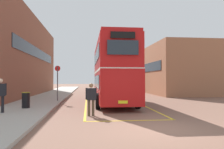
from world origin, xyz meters
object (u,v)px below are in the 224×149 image
double_decker_bus (112,71)px  litter_bin (26,100)px  single_deck_bus (119,81)px  bus_stop_sign (58,80)px  pedestrian_boarding (91,97)px  pedestrian_waiting_near (0,93)px

double_decker_bus → litter_bin: double_decker_bus is taller
single_deck_bus → bus_stop_sign: size_ratio=3.02×
double_decker_bus → bus_stop_sign: (-4.32, 0.96, -0.69)m
double_decker_bus → bus_stop_sign: double_decker_bus is taller
single_deck_bus → pedestrian_boarding: 26.39m
single_deck_bus → pedestrian_waiting_near: size_ratio=4.82×
bus_stop_sign → pedestrian_boarding: bearing=-69.5°
pedestrian_boarding → single_deck_bus: bearing=78.8°
single_deck_bus → pedestrian_boarding: (-5.13, -25.88, -0.68)m
litter_bin → bus_stop_sign: (1.29, 4.34, 1.21)m
double_decker_bus → bus_stop_sign: 4.48m
double_decker_bus → pedestrian_boarding: size_ratio=6.46×
double_decker_bus → pedestrian_waiting_near: 8.38m
bus_stop_sign → double_decker_bus: bearing=-12.5°
litter_bin → pedestrian_waiting_near: bearing=-112.6°
double_decker_bus → litter_bin: size_ratio=11.30×
pedestrian_boarding → bus_stop_sign: bearing=110.5°
litter_bin → bus_stop_sign: size_ratio=0.34×
double_decker_bus → single_deck_bus: size_ratio=1.26×
single_deck_bus → pedestrian_waiting_near: 27.06m
bus_stop_sign → single_deck_bus: bearing=68.0°
pedestrian_waiting_near → bus_stop_sign: (2.07, 6.20, 0.66)m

